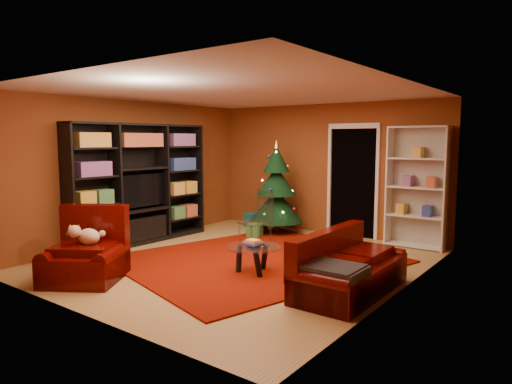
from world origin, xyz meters
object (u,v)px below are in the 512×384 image
Objects in this scene: media_unit at (140,184)px; sofa at (351,262)px; acrylic_chair at (255,223)px; gift_box_green at (255,231)px; christmas_tree at (276,188)px; armchair at (84,252)px; gift_box_teal at (253,220)px; coffee_table at (254,260)px; rug at (256,260)px; dog at (89,237)px; white_bookshelf at (417,187)px; gift_box_red at (260,224)px.

media_unit is 1.59× the size of sofa.
gift_box_green is at bearing 147.44° from acrylic_chair.
armchair is at bearing -93.52° from christmas_tree.
media_unit is at bearing -123.62° from christmas_tree.
coffee_table reaches higher than gift_box_teal.
coffee_table is (1.37, -2.57, -0.71)m from christmas_tree.
armchair reaches higher than rug.
gift_box_teal is at bearing 75.02° from media_unit.
coffee_table is at bearing -5.01° from media_unit.
gift_box_teal is at bearing 53.09° from sofa.
gift_box_teal is (-1.71, 2.18, 0.14)m from rug.
dog is at bearing 118.25° from sofa.
media_unit reaches higher than coffee_table.
gift_box_teal is 0.14× the size of white_bookshelf.
gift_box_teal is 4.46m from sofa.
acrylic_chair reaches higher than gift_box_green.
gift_box_teal is at bearing 148.87° from acrylic_chair.
rug is 2.55m from armchair.
armchair reaches higher than dog.
white_bookshelf is at bearing 54.49° from rug.
white_bookshelf is 3.38m from coffee_table.
white_bookshelf is at bearing 6.81° from gift_box_red.
armchair reaches higher than gift_box_teal.
coffee_table is at bearing 10.84° from dog.
christmas_tree is at bearing 118.02° from coffee_table.
christmas_tree is 1.07× the size of sofa.
rug is 0.88m from acrylic_chair.
rug is at bearing -51.81° from gift_box_teal.
armchair is at bearing -84.46° from acrylic_chair.
dog is at bearing -136.35° from coffee_table.
media_unit is at bearing 89.56° from armchair.
dog reaches higher than gift_box_green.
christmas_tree is 1.86× the size of armchair.
dog is (1.25, -1.87, -0.49)m from media_unit.
media_unit is 11.90× the size of gift_box_red.
armchair is 1.10× the size of acrylic_chair.
coffee_table is at bearing -55.22° from gift_box_red.
acrylic_chair is at bearing 127.66° from rug.
armchair is at bearing -135.36° from coffee_table.
armchair reaches higher than gift_box_green.
coffee_table is at bearing -61.98° from christmas_tree.
gift_box_green is at bearing -50.37° from gift_box_teal.
christmas_tree is at bearing -14.90° from gift_box_teal.
gift_box_red is (0.30, -0.14, -0.03)m from gift_box_teal.
armchair is (-0.26, -4.18, -0.52)m from christmas_tree.
christmas_tree is at bearing -7.18° from gift_box_red.
media_unit is 2.69m from christmas_tree.
sofa is at bearing -15.14° from rug.
sofa is 1.45m from coffee_table.
sofa is at bearing -4.96° from acrylic_chair.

